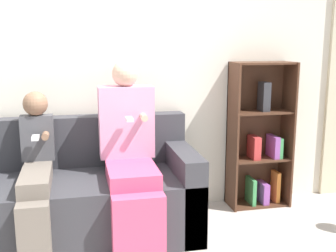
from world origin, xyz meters
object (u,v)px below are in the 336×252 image
(adult_seated, at_px, (130,149))
(bookshelf, at_px, (260,140))
(couch, at_px, (54,199))
(child_seated, at_px, (36,172))

(adult_seated, xyz_separation_m, bookshelf, (1.24, 0.40, -0.09))
(bookshelf, bearing_deg, adult_seated, -161.94)
(adult_seated, relative_size, bookshelf, 1.03)
(couch, bearing_deg, child_seated, -126.25)
(adult_seated, bearing_deg, child_seated, -175.69)
(child_seated, bearing_deg, adult_seated, 4.31)
(adult_seated, distance_m, bookshelf, 1.30)
(adult_seated, height_order, bookshelf, adult_seated)
(adult_seated, bearing_deg, couch, 170.61)
(child_seated, relative_size, bookshelf, 0.85)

